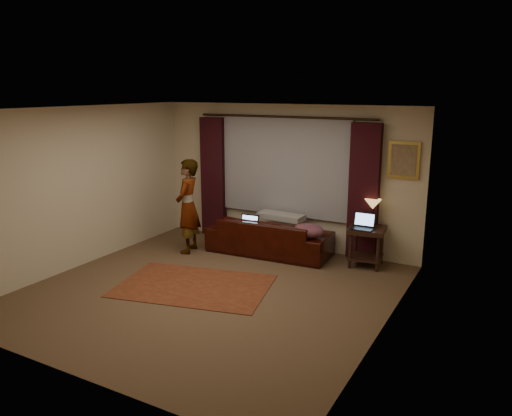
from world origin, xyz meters
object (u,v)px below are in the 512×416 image
at_px(tiffany_lamp, 372,212).
at_px(laptop_table, 362,222).
at_px(end_table, 366,247).
at_px(person, 188,206).
at_px(laptop_sofa, 247,223).
at_px(sofa, 269,230).

bearing_deg(tiffany_lamp, laptop_table, -100.40).
distance_m(end_table, person, 3.15).
relative_size(laptop_sofa, laptop_table, 0.97).
bearing_deg(laptop_sofa, person, -161.96).
height_order(sofa, laptop_sofa, sofa).
bearing_deg(laptop_sofa, laptop_table, 4.78).
bearing_deg(sofa, person, 21.56).
relative_size(sofa, laptop_sofa, 5.84).
relative_size(end_table, person, 0.39).
height_order(sofa, person, person).
bearing_deg(person, tiffany_lamp, 92.34).
distance_m(tiffany_lamp, person, 3.18).
bearing_deg(person, laptop_sofa, 95.42).
xyz_separation_m(laptop_table, person, (-2.97, -0.65, 0.05)).
xyz_separation_m(laptop_sofa, end_table, (2.02, 0.42, -0.23)).
bearing_deg(laptop_sofa, sofa, 31.71).
xyz_separation_m(sofa, person, (-1.31, -0.61, 0.40)).
relative_size(tiffany_lamp, laptop_table, 1.14).
distance_m(laptop_sofa, tiffany_lamp, 2.16).
height_order(laptop_sofa, end_table, laptop_sofa).
bearing_deg(laptop_table, laptop_sofa, -172.94).
bearing_deg(laptop_table, person, -168.38).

